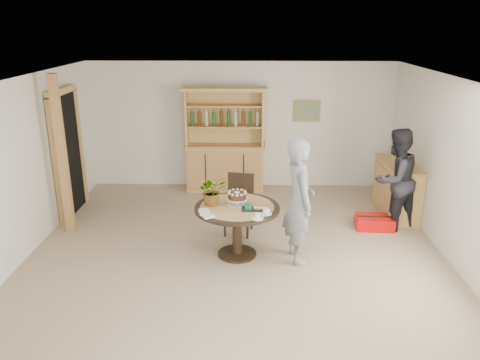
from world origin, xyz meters
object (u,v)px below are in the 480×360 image
object	(u,v)px
hutch	(225,156)
red_suitcase	(374,222)
adult_person	(395,180)
sideboard	(397,189)
dining_table	(237,216)
teen_boy	(299,201)
dining_chair	(239,200)

from	to	relation	value
hutch	red_suitcase	xyz separation A→B (m)	(2.53, -1.84, -0.59)
hutch	adult_person	bearing A→B (deg)	-32.90
sideboard	adult_person	distance (m)	0.71
hutch	dining_table	bearing A→B (deg)	-83.65
sideboard	teen_boy	world-z (taller)	teen_boy
hutch	teen_boy	world-z (taller)	hutch
teen_boy	red_suitcase	world-z (taller)	teen_boy
hutch	dining_chair	xyz separation A→B (m)	(0.33, -1.99, -0.15)
hutch	adult_person	size ratio (longest dim) A/B	1.23
sideboard	teen_boy	xyz separation A→B (m)	(-1.88, -1.67, 0.41)
dining_table	dining_chair	xyz separation A→B (m)	(0.01, 0.83, -0.07)
sideboard	dining_table	distance (m)	3.15
dining_table	adult_person	distance (m)	2.69
hutch	adult_person	distance (m)	3.34
sideboard	dining_table	bearing A→B (deg)	-149.99
hutch	sideboard	distance (m)	3.29
hutch	dining_table	xyz separation A→B (m)	(0.31, -2.82, -0.08)
red_suitcase	hutch	bearing A→B (deg)	147.08
teen_boy	adult_person	xyz separation A→B (m)	(1.64, 1.10, -0.05)
teen_boy	red_suitcase	xyz separation A→B (m)	(1.37, 1.08, -0.78)
dining_table	dining_chair	size ratio (longest dim) A/B	1.27
hutch	dining_chair	world-z (taller)	hutch
sideboard	red_suitcase	xyz separation A→B (m)	(-0.51, -0.60, -0.37)
dining_table	dining_chair	distance (m)	0.83
hutch	red_suitcase	distance (m)	3.18
hutch	dining_chair	size ratio (longest dim) A/B	2.16
dining_table	red_suitcase	bearing A→B (deg)	23.80
sideboard	hutch	bearing A→B (deg)	157.79
hutch	adult_person	xyz separation A→B (m)	(2.80, -1.81, 0.14)
dining_chair	hutch	bearing A→B (deg)	109.69
dining_chair	teen_boy	size ratio (longest dim) A/B	0.54
dining_table	teen_boy	xyz separation A→B (m)	(0.85, -0.10, 0.28)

